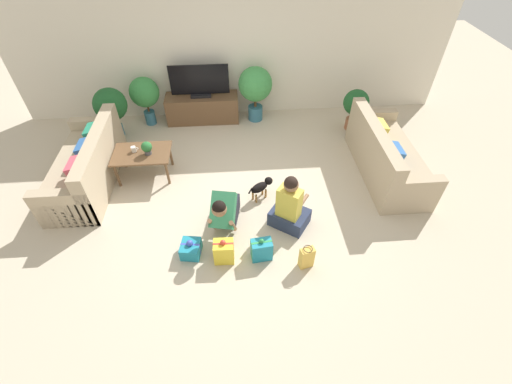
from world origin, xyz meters
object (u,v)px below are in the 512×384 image
at_px(tv, 200,83).
at_px(gift_box_a, 224,251).
at_px(sofa_left, 87,167).
at_px(potted_plant_corner_right, 356,105).
at_px(person_kneeling, 225,210).
at_px(potted_plant_back_right, 255,87).
at_px(gift_bag_a, 307,257).
at_px(coffee_table, 142,155).
at_px(tabletop_plant, 147,148).
at_px(gift_box_b, 191,249).
at_px(potted_plant_back_left, 145,94).
at_px(sofa_right, 385,157).
at_px(person_sitting, 290,208).
at_px(dog, 262,186).
at_px(mug, 134,149).
at_px(gift_box_c, 262,250).
at_px(tv_console, 203,108).
at_px(potted_plant_corner_left, 110,106).

xyz_separation_m(tv, gift_box_a, (0.39, -3.51, -0.65)).
distance_m(sofa_left, potted_plant_corner_right, 4.88).
bearing_deg(tv, person_kneeling, -81.95).
height_order(tv, potted_plant_back_right, tv).
bearing_deg(gift_box_a, sofa_left, 141.37).
bearing_deg(gift_bag_a, coffee_table, 139.42).
distance_m(person_kneeling, tabletop_plant, 1.74).
height_order(person_kneeling, gift_box_b, person_kneeling).
height_order(potted_plant_back_left, gift_box_a, potted_plant_back_left).
bearing_deg(gift_box_a, gift_bag_a, -9.81).
distance_m(sofa_right, potted_plant_back_left, 4.57).
distance_m(potted_plant_back_left, person_sitting, 3.78).
bearing_deg(coffee_table, tv, 61.67).
height_order(sofa_right, gift_box_b, sofa_right).
distance_m(gift_bag_a, tabletop_plant, 3.01).
distance_m(dog, mug, 2.16).
height_order(sofa_left, coffee_table, sofa_left).
relative_size(dog, gift_box_a, 1.05).
distance_m(coffee_table, gift_box_c, 2.58).
bearing_deg(tv, coffee_table, -118.33).
height_order(sofa_left, sofa_right, same).
height_order(person_sitting, tabletop_plant, person_sitting).
height_order(person_sitting, mug, person_sitting).
height_order(coffee_table, tv, tv).
height_order(tv_console, potted_plant_back_left, potted_plant_back_left).
bearing_deg(gift_box_b, person_sitting, 16.99).
bearing_deg(tv, potted_plant_back_left, -177.31).
xyz_separation_m(person_kneeling, gift_box_b, (-0.47, -0.44, -0.24)).
xyz_separation_m(coffee_table, person_sitting, (2.23, -1.29, -0.07)).
bearing_deg(gift_box_a, gift_box_b, 164.32).
relative_size(tv_console, tv, 1.27).
bearing_deg(person_kneeling, gift_bag_a, -24.90).
bearing_deg(gift_bag_a, gift_box_b, 168.43).
distance_m(potted_plant_back_right, potted_plant_corner_right, 1.95).
distance_m(potted_plant_back_right, mug, 2.63).
bearing_deg(person_kneeling, potted_plant_corner_left, 140.11).
bearing_deg(tabletop_plant, person_sitting, -30.56).
height_order(person_sitting, gift_box_a, person_sitting).
bearing_deg(potted_plant_back_left, coffee_table, -84.43).
relative_size(coffee_table, tabletop_plant, 4.12).
bearing_deg(tabletop_plant, sofa_right, -2.75).
distance_m(tv, potted_plant_back_left, 1.08).
height_order(potted_plant_corner_right, person_sitting, person_sitting).
bearing_deg(gift_bag_a, sofa_right, 47.43).
relative_size(dog, gift_box_b, 1.30).
bearing_deg(potted_plant_corner_left, sofa_right, -17.37).
height_order(person_kneeling, tabletop_plant, person_kneeling).
height_order(tv_console, person_sitting, person_sitting).
bearing_deg(potted_plant_back_left, tv, 2.69).
bearing_deg(potted_plant_back_right, potted_plant_corner_right, -14.87).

